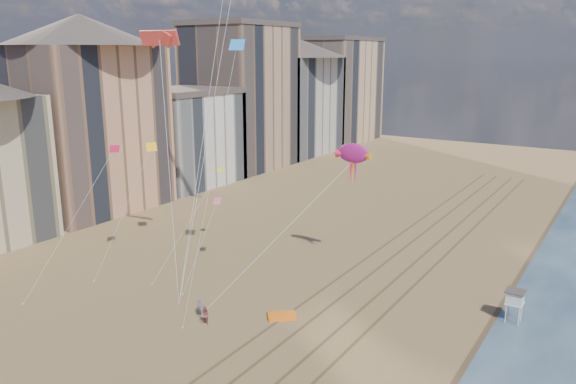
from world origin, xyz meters
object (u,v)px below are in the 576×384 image
Objects in this scene: show_kite at (353,154)px; kite_flyer_a at (200,308)px; grounded_kite at (282,316)px; kite_flyer_b at (205,316)px; lifeguard_stand at (515,298)px.

show_kite is 13.14× the size of kite_flyer_a.
kite_flyer_b is at bearing -175.84° from grounded_kite.
kite_flyer_a is at bearing 170.31° from grounded_kite.
lifeguard_stand reaches higher than kite_flyer_b.
grounded_kite is 1.56× the size of kite_flyer_a.
grounded_kite is at bearing -149.80° from lifeguard_stand.
kite_flyer_b reaches higher than grounded_kite.
kite_flyer_b is at bearing -40.84° from kite_flyer_a.
kite_flyer_b reaches higher than kite_flyer_a.
kite_flyer_b is (-22.50, -14.98, -1.42)m from lifeguard_stand.
show_kite is 22.47m from kite_flyer_b.
lifeguard_stand is at bearing -10.89° from show_kite.
lifeguard_stand is 0.14× the size of show_kite.
grounded_kite is (-17.61, -10.25, -2.13)m from lifeguard_stand.
lifeguard_stand is 1.74× the size of kite_flyer_b.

